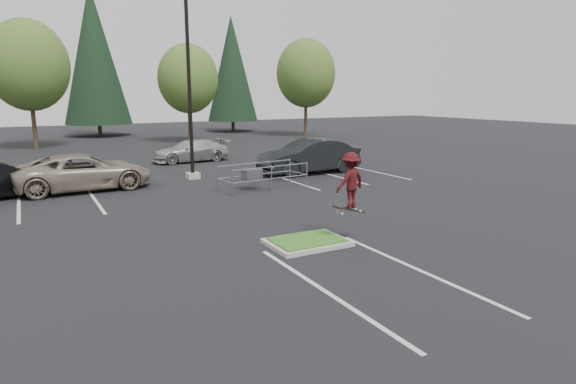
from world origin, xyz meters
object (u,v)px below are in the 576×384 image
decid_c (188,81)px  cart_corral (255,174)px  decid_d (306,76)px  light_pole (189,86)px  decid_b (28,68)px  car_far_silver (191,151)px  conif_c (232,69)px  conif_b (94,55)px  car_l_tan (84,172)px  car_r_charc (309,156)px  skateboarder (350,181)px

decid_c → cart_corral: (-3.94, -21.88, -4.55)m
decid_d → cart_corral: (-15.94, -22.38, -5.21)m
light_pole → decid_d: size_ratio=1.07×
decid_b → car_far_silver: size_ratio=2.03×
decid_c → conif_c: conif_c is taller
decid_b → conif_b: bearing=58.9°
conif_b → cart_corral: 33.39m
light_pole → conif_b: bearing=91.0°
decid_b → car_far_silver: bearing=-56.4°
conif_c → decid_d: bearing=-66.5°
decid_b → cart_corral: (8.06, -22.58, -5.34)m
light_pole → car_l_tan: (-5.08, -0.50, -3.76)m
conif_c → car_r_charc: conif_c is taller
conif_c → skateboarder: conif_c is taller
light_pole → decid_d: (17.49, 18.33, 1.35)m
conif_b → car_l_tan: (-4.58, -29.00, -7.05)m
decid_c → car_far_silver: bearing=-107.2°
light_pole → car_far_silver: size_ratio=2.13×
decid_c → car_r_charc: (0.51, -19.18, -4.34)m
car_l_tan → car_far_silver: 9.49m
cart_corral → skateboarder: bearing=-102.2°
light_pole → car_r_charc: bearing=-12.7°
car_l_tan → conif_b: bearing=-12.0°
conif_c → car_l_tan: 34.15m
decid_b → conif_b: (6.01, 9.97, 1.81)m
decid_b → car_r_charc: 24.04m
conif_b → car_l_tan: 30.19m
decid_b → cart_corral: size_ratio=2.37×
skateboarder → car_l_tan: size_ratio=0.31×
conif_b → car_r_charc: conif_b is taller
decid_c → car_l_tan: bearing=-120.0°
conif_c → cart_corral: size_ratio=3.07×
skateboarder → car_r_charc: size_ratio=0.32×
light_pole → cart_corral: 5.80m
decid_b → decid_d: size_ratio=1.02×
car_l_tan → car_r_charc: car_r_charc is taller
decid_d → conif_b: conif_b is taller
conif_b → skateboarder: 41.30m
light_pole → car_r_charc: size_ratio=1.82×
light_pole → car_far_silver: 7.37m
decid_c → skateboarder: bearing=-99.0°
decid_b → car_far_silver: decid_b is taller
decid_c → car_r_charc: 19.67m
conif_c → car_far_silver: 25.23m
decid_d → light_pole: bearing=-133.7°
light_pole → conif_c: conif_c is taller
skateboarder → cart_corral: bearing=-110.2°
cart_corral → car_r_charc: car_r_charc is taller
decid_c → conif_c: 12.65m
decid_d → cart_corral: 27.96m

